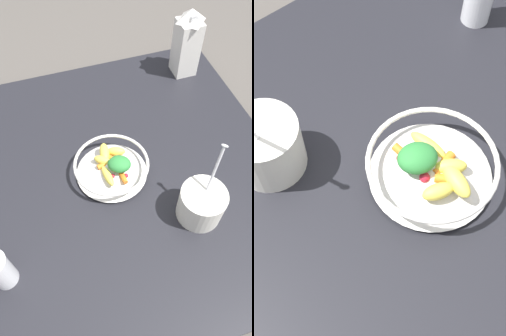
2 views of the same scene
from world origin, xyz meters
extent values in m
plane|color=#4C4742|center=(0.00, 0.00, 0.00)|extent=(6.00, 6.00, 0.00)
cube|color=black|center=(0.00, 0.00, 0.02)|extent=(1.12, 1.12, 0.03)
cylinder|color=silver|center=(-0.01, 0.00, 0.04)|extent=(0.13, 0.13, 0.01)
cone|color=silver|center=(-0.01, 0.00, 0.06)|extent=(0.23, 0.23, 0.05)
torus|color=silver|center=(-0.01, 0.00, 0.09)|extent=(0.24, 0.24, 0.01)
ellipsoid|color=#EFD64C|center=(-0.01, 0.05, 0.08)|extent=(0.04, 0.08, 0.03)
ellipsoid|color=#EFD64C|center=(-0.03, -0.04, 0.08)|extent=(0.04, 0.08, 0.02)
ellipsoid|color=#EFD64C|center=(-0.03, 0.03, 0.08)|extent=(0.06, 0.06, 0.03)
ellipsoid|color=#EFD64C|center=(0.02, 0.05, 0.08)|extent=(0.06, 0.05, 0.03)
cylinder|color=orange|center=(-0.02, 0.01, 0.08)|extent=(0.06, 0.03, 0.02)
cylinder|color=orange|center=(-0.01, 0.04, 0.08)|extent=(0.04, 0.04, 0.02)
cylinder|color=orange|center=(0.02, -0.05, 0.07)|extent=(0.02, 0.05, 0.02)
sphere|color=red|center=(0.00, 0.01, 0.07)|extent=(0.01, 0.01, 0.01)
sphere|color=red|center=(-0.01, -0.04, 0.07)|extent=(0.01, 0.01, 0.01)
sphere|color=red|center=(0.02, 0.01, 0.08)|extent=(0.02, 0.02, 0.02)
sphere|color=red|center=(0.03, -0.05, 0.07)|extent=(0.01, 0.01, 0.01)
sphere|color=red|center=(0.00, -0.02, 0.08)|extent=(0.02, 0.02, 0.02)
ellipsoid|color=#2D7F38|center=(0.01, -0.02, 0.10)|extent=(0.09, 0.09, 0.04)
cylinder|color=silver|center=(0.20, -0.22, 0.09)|extent=(0.13, 0.13, 0.11)
cylinder|color=white|center=(0.20, -0.22, 0.13)|extent=(0.12, 0.12, 0.02)
camera|label=1|loc=(-0.15, -0.58, 0.92)|focal=35.00mm
camera|label=2|loc=(0.34, 0.26, 0.80)|focal=50.00mm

